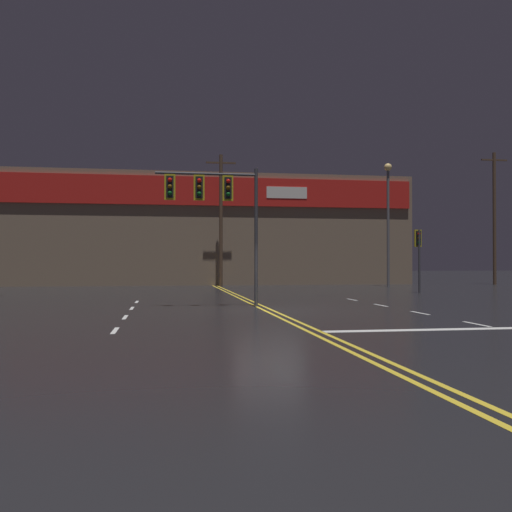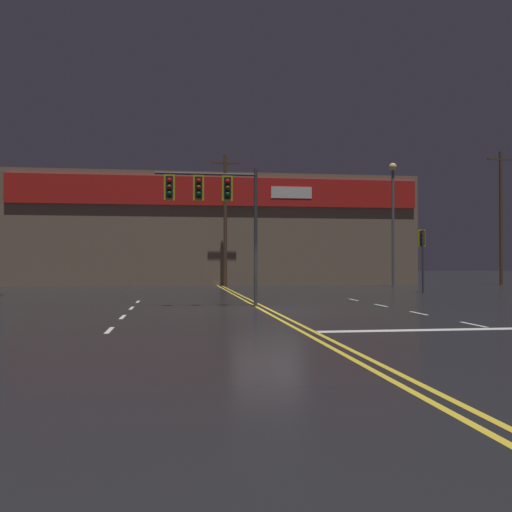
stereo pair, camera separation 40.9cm
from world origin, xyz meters
The scene contains 7 objects.
ground_plane centered at (0.00, 0.00, 0.00)m, with size 200.00×200.00×0.00m, color black.
road_markings centered at (0.95, -1.25, 0.00)m, with size 14.64×60.00×0.01m.
traffic_signal_median centered at (-1.86, 1.93, 4.24)m, with size 3.99×0.36×5.43m.
traffic_signal_corner_northeast centered at (10.72, 10.76, 2.68)m, with size 0.42×0.36×3.64m.
streetlight_near_left centered at (12.40, 19.44, 5.80)m, with size 0.56×0.56×9.03m.
building_backdrop centered at (0.00, 28.23, 4.37)m, with size 31.97×10.23×8.72m.
utility_pole_row centered at (0.09, 21.70, 5.41)m, with size 46.03×0.26×10.90m.
Camera 1 is at (-3.65, -20.17, 1.70)m, focal length 40.00 mm.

